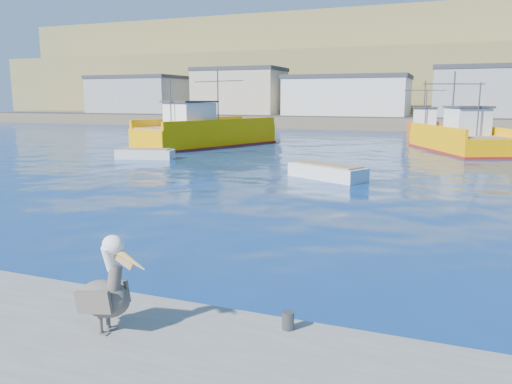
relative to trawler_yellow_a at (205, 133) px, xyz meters
The scene contains 9 objects.
ground 33.11m from the trawler_yellow_a, 62.48° to the right, with size 260.00×260.00×0.00m, color navy.
dock_bollards 36.40m from the trawler_yellow_a, 64.11° to the right, with size 36.20×0.20×0.30m.
far_shore 81.69m from the trawler_yellow_a, 79.16° to the left, with size 200.00×81.00×24.00m.
trawler_yellow_a is the anchor object (origin of this frame).
trawler_yellow_b 21.31m from the trawler_yellow_a, ahead, with size 7.98×11.46×6.46m.
boat_orange 23.92m from the trawler_yellow_a, 42.11° to the left, with size 4.37×8.65×6.09m.
skiff_left 10.04m from the trawler_yellow_a, 88.08° to the right, with size 4.22×2.31×0.87m.
skiff_mid 20.25m from the trawler_yellow_a, 44.18° to the right, with size 4.63×3.47×0.96m.
pelican 37.31m from the trawler_yellow_a, 65.29° to the right, with size 1.33×0.56×1.65m.
Camera 1 is at (5.30, -10.72, 4.24)m, focal length 35.00 mm.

